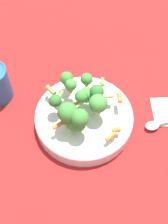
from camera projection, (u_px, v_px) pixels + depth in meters
ground_plane at (84, 123)px, 0.79m from camera, size 3.00×3.00×0.00m
bowl at (84, 118)px, 0.77m from camera, size 0.24×0.24×0.04m
pasta_salad at (80, 104)px, 0.72m from camera, size 0.20×0.18×0.08m
spoon at (163, 123)px, 0.77m from camera, size 0.03×0.15×0.01m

